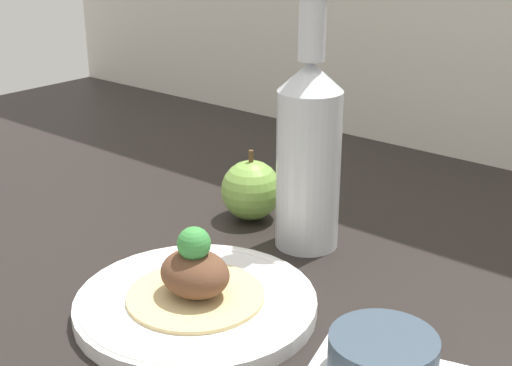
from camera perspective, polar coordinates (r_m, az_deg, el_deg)
name	(u,v)px	position (r cm, az deg, el deg)	size (l,w,h in cm)	color
ground_plane	(234,307)	(73.10, -1.74, -9.86)	(180.00, 110.00, 4.00)	black
plate	(195,302)	(68.24, -4.86, -9.49)	(22.82, 22.82, 1.78)	white
plated_food	(195,276)	(66.85, -4.94, -7.39)	(13.00, 13.00, 7.18)	#D6BC7F
cider_bottle	(309,148)	(77.23, 4.24, 2.78)	(7.07, 7.07, 29.14)	silver
apple	(251,190)	(86.53, -0.39, -0.57)	(7.36, 7.36, 8.77)	#84B74C
dipping_bowl	(383,357)	(59.75, 10.10, -13.57)	(8.87, 8.87, 3.79)	#384756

